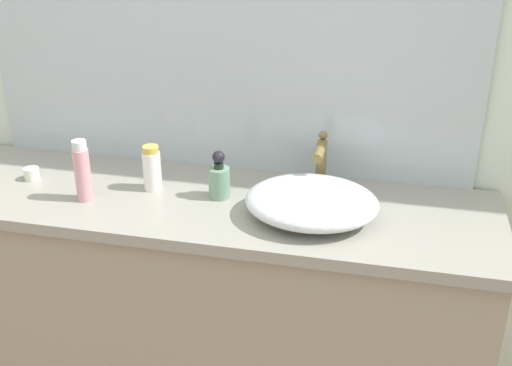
# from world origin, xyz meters

# --- Properties ---
(bathroom_wall_rear) EXTENTS (6.00, 0.06, 2.60)m
(bathroom_wall_rear) POSITION_xyz_m (0.00, 0.73, 1.30)
(bathroom_wall_rear) COLOR silver
(bathroom_wall_rear) RESTS_ON ground
(vanity_counter) EXTENTS (1.75, 0.51, 0.85)m
(vanity_counter) POSITION_xyz_m (0.04, 0.44, 0.42)
(vanity_counter) COLOR gray
(vanity_counter) RESTS_ON ground
(wall_mirror_panel) EXTENTS (1.59, 0.01, 1.01)m
(wall_mirror_panel) POSITION_xyz_m (0.04, 0.69, 1.35)
(wall_mirror_panel) COLOR #B2BCC6
(wall_mirror_panel) RESTS_ON vanity_counter
(sink_basin) EXTENTS (0.38, 0.33, 0.10)m
(sink_basin) POSITION_xyz_m (0.37, 0.40, 0.89)
(sink_basin) COLOR silver
(sink_basin) RESTS_ON vanity_counter
(faucet) EXTENTS (0.03, 0.14, 0.18)m
(faucet) POSITION_xyz_m (0.37, 0.57, 0.95)
(faucet) COLOR olive
(faucet) RESTS_ON vanity_counter
(soap_dispenser) EXTENTS (0.06, 0.06, 0.15)m
(soap_dispenser) POSITION_xyz_m (0.08, 0.46, 0.91)
(soap_dispenser) COLOR gray
(soap_dispenser) RESTS_ON vanity_counter
(lotion_bottle) EXTENTS (0.05, 0.05, 0.19)m
(lotion_bottle) POSITION_xyz_m (-0.31, 0.35, 0.94)
(lotion_bottle) COLOR pink
(lotion_bottle) RESTS_ON vanity_counter
(perfume_bottle) EXTENTS (0.06, 0.06, 0.14)m
(perfume_bottle) POSITION_xyz_m (-0.14, 0.47, 0.91)
(perfume_bottle) COLOR white
(perfume_bottle) RESTS_ON vanity_counter
(candle_jar) EXTENTS (0.05, 0.05, 0.04)m
(candle_jar) POSITION_xyz_m (-0.54, 0.45, 0.86)
(candle_jar) COLOR silver
(candle_jar) RESTS_ON vanity_counter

